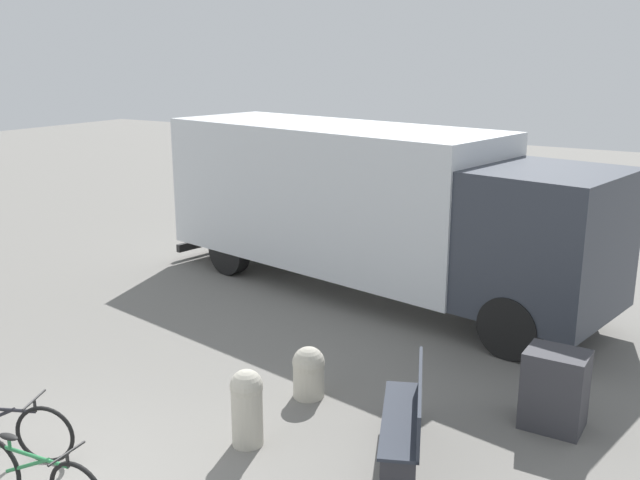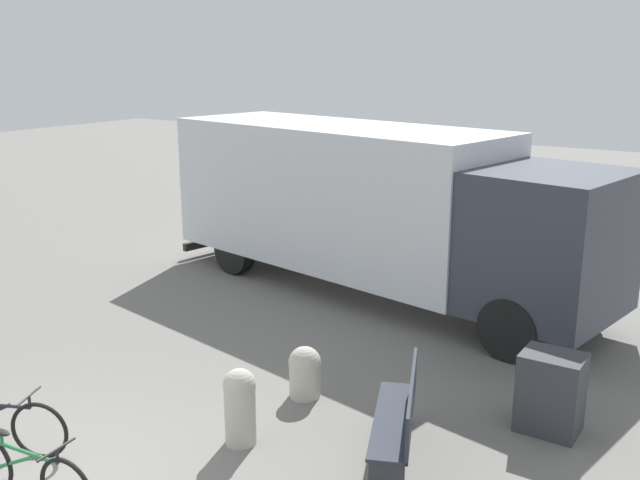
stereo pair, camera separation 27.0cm
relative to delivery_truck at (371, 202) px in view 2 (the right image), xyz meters
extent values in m
cube|color=silver|center=(-0.81, 0.15, 0.06)|extent=(6.70, 3.42, 2.47)
cube|color=#333842|center=(3.28, -0.61, -0.12)|extent=(2.30, 2.51, 2.10)
cube|color=black|center=(-4.00, 0.74, -1.38)|extent=(0.49, 2.16, 0.16)
cylinder|color=black|center=(3.46, 0.36, -1.17)|extent=(0.94, 0.44, 0.91)
cylinder|color=black|center=(3.10, -1.58, -1.17)|extent=(0.94, 0.44, 0.91)
cylinder|color=black|center=(-2.36, 1.44, -1.17)|extent=(0.94, 0.44, 0.91)
cylinder|color=black|center=(-2.72, -0.50, -1.17)|extent=(0.94, 0.44, 0.91)
cube|color=#282D38|center=(2.89, -4.71, -1.17)|extent=(1.01, 1.68, 0.04)
cube|color=#282D38|center=(3.06, -4.64, -0.95)|extent=(0.68, 1.54, 0.49)
cube|color=#2D2D33|center=(2.59, -3.99, -1.41)|extent=(0.33, 0.18, 0.43)
torus|color=black|center=(-0.22, -6.73, -1.30)|extent=(0.61, 0.30, 0.65)
cylinder|color=black|center=(-0.29, -6.76, -0.98)|extent=(0.03, 0.03, 0.14)
cylinder|color=black|center=(-0.29, -6.76, -0.91)|extent=(0.20, 0.41, 0.02)
cylinder|color=#26723F|center=(0.39, -7.31, -1.04)|extent=(0.87, 0.13, 0.04)
cylinder|color=#26723F|center=(0.31, -7.32, -1.17)|extent=(0.58, 0.10, 0.30)
cylinder|color=#26723F|center=(0.11, -7.34, -0.99)|extent=(0.03, 0.03, 0.11)
ellipsoid|color=black|center=(0.11, -7.34, -0.92)|extent=(0.23, 0.11, 0.05)
cylinder|color=black|center=(0.82, -7.27, -0.98)|extent=(0.03, 0.03, 0.14)
cylinder|color=black|center=(0.82, -7.27, -0.91)|extent=(0.07, 0.44, 0.02)
cylinder|color=#B2AD9E|center=(1.35, -5.34, -1.28)|extent=(0.34, 0.34, 0.69)
sphere|color=#B2AD9E|center=(1.35, -5.34, -0.93)|extent=(0.36, 0.36, 0.36)
cylinder|color=#B2AD9E|center=(1.32, -4.04, -1.40)|extent=(0.39, 0.39, 0.45)
sphere|color=#B2AD9E|center=(1.32, -4.04, -1.17)|extent=(0.41, 0.41, 0.41)
cube|color=#38383D|center=(4.11, -3.22, -1.16)|extent=(0.67, 0.54, 0.92)
camera|label=1|loc=(5.66, -10.91, 2.53)|focal=40.00mm
camera|label=2|loc=(5.89, -10.76, 2.53)|focal=40.00mm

